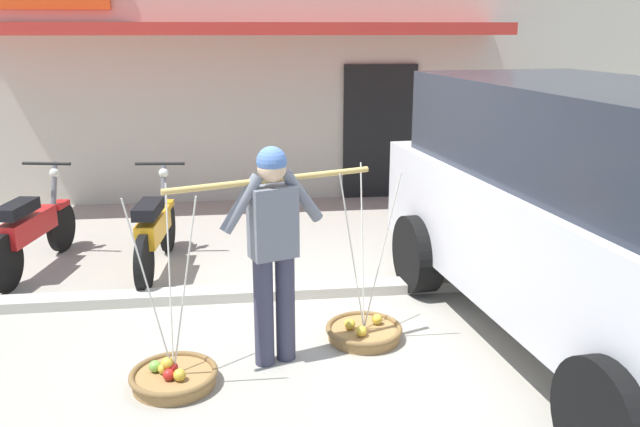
# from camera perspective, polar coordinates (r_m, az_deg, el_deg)

# --- Properties ---
(ground_plane) EXTENTS (90.00, 90.00, 0.00)m
(ground_plane) POSITION_cam_1_polar(r_m,az_deg,el_deg) (5.76, -2.32, -9.91)
(ground_plane) COLOR #9E998C
(sidewalk_curb) EXTENTS (20.00, 0.24, 0.10)m
(sidewalk_curb) POSITION_cam_1_polar(r_m,az_deg,el_deg) (6.37, -2.86, -6.78)
(sidewalk_curb) COLOR #BAB4A5
(sidewalk_curb) RESTS_ON ground
(fruit_vendor) EXTENTS (1.52, 0.60, 1.70)m
(fruit_vendor) POSITION_cam_1_polar(r_m,az_deg,el_deg) (4.85, -4.11, -2.49)
(fruit_vendor) COLOR #38384C
(fruit_vendor) RESTS_ON ground
(fruit_basket_left_side) EXTENTS (0.64, 0.64, 1.45)m
(fruit_basket_left_side) POSITION_cam_1_polar(r_m,az_deg,el_deg) (5.54, 3.85, -10.18)
(fruit_basket_left_side) COLOR #9E7542
(fruit_basket_left_side) RESTS_ON ground
(fruit_basket_right_side) EXTENTS (0.64, 0.64, 1.45)m
(fruit_basket_right_side) POSITION_cam_1_polar(r_m,az_deg,el_deg) (4.98, -12.69, -13.68)
(fruit_basket_right_side) COLOR #9E7542
(fruit_basket_right_side) RESTS_ON ground
(motorcycle_nearest_shop) EXTENTS (0.56, 1.80, 1.09)m
(motorcycle_nearest_shop) POSITION_cam_1_polar(r_m,az_deg,el_deg) (7.53, -23.87, -1.31)
(motorcycle_nearest_shop) COLOR black
(motorcycle_nearest_shop) RESTS_ON ground
(motorcycle_second_in_row) EXTENTS (0.54, 1.82, 1.09)m
(motorcycle_second_in_row) POSITION_cam_1_polar(r_m,az_deg,el_deg) (7.10, -14.22, -1.40)
(motorcycle_second_in_row) COLOR black
(motorcycle_second_in_row) RESTS_ON ground
(parked_truck) EXTENTS (2.54, 4.97, 2.10)m
(parked_truck) POSITION_cam_1_polar(r_m,az_deg,el_deg) (5.51, 23.58, 0.12)
(parked_truck) COLOR silver
(parked_truck) RESTS_ON ground
(storefront_building) EXTENTS (13.00, 6.00, 4.20)m
(storefront_building) POSITION_cam_1_polar(r_m,az_deg,el_deg) (12.10, -6.58, 13.88)
(storefront_building) COLOR beige
(storefront_building) RESTS_ON ground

